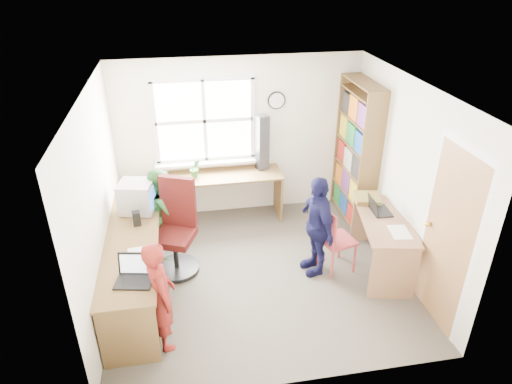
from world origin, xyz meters
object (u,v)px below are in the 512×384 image
(potted_plant, at_px, (195,168))
(person_navy, at_px, (317,226))
(cd_tower, at_px, (262,143))
(person_red, at_px, (161,296))
(laptop_right, at_px, (378,209))
(bookshelf, at_px, (356,156))
(swivel_chair, at_px, (177,232))
(laptop_left, at_px, (135,274))
(crt_monitor, at_px, (137,197))
(right_desk, at_px, (383,232))
(wooden_chair, at_px, (333,237))
(person_green, at_px, (162,213))
(l_desk, at_px, (151,269))

(potted_plant, height_order, person_navy, person_navy)
(cd_tower, relative_size, person_red, 0.67)
(laptop_right, bearing_deg, bookshelf, -5.01)
(bookshelf, height_order, person_red, bookshelf)
(swivel_chair, height_order, person_red, person_red)
(laptop_left, bearing_deg, bookshelf, 44.06)
(crt_monitor, bearing_deg, person_navy, -2.42)
(right_desk, distance_m, cd_tower, 2.17)
(laptop_left, distance_m, laptop_right, 3.06)
(person_navy, bearing_deg, bookshelf, 134.39)
(swivel_chair, height_order, person_navy, person_navy)
(wooden_chair, relative_size, person_red, 0.73)
(laptop_left, relative_size, person_green, 0.33)
(person_red, xyz_separation_m, person_navy, (1.89, 0.93, 0.04))
(person_green, bearing_deg, potted_plant, -43.21)
(right_desk, bearing_deg, crt_monitor, 178.30)
(crt_monitor, bearing_deg, swivel_chair, -13.82)
(bookshelf, height_order, laptop_right, bookshelf)
(right_desk, bearing_deg, potted_plant, 156.72)
(person_red, bearing_deg, crt_monitor, -2.61)
(person_navy, bearing_deg, person_red, -71.76)
(right_desk, bearing_deg, swivel_chair, -179.07)
(bookshelf, distance_m, cd_tower, 1.39)
(potted_plant, xyz_separation_m, person_red, (-0.49, -2.37, -0.27))
(person_green, bearing_deg, crt_monitor, 106.20)
(right_desk, xyz_separation_m, laptop_right, (-0.04, 0.17, 0.25))
(l_desk, bearing_deg, bookshelf, 26.43)
(swivel_chair, bearing_deg, potted_plant, 96.37)
(person_red, bearing_deg, person_green, -12.71)
(laptop_left, distance_m, potted_plant, 2.34)
(crt_monitor, bearing_deg, cd_tower, 41.92)
(l_desk, distance_m, laptop_right, 2.87)
(bookshelf, xyz_separation_m, wooden_chair, (-0.73, -1.25, -0.51))
(laptop_left, relative_size, cd_tower, 0.49)
(cd_tower, xyz_separation_m, person_red, (-1.49, -2.50, -0.54))
(wooden_chair, xyz_separation_m, person_green, (-2.10, 0.75, 0.13))
(wooden_chair, bearing_deg, crt_monitor, 150.83)
(swivel_chair, height_order, laptop_right, swivel_chair)
(cd_tower, distance_m, potted_plant, 1.05)
(right_desk, distance_m, person_red, 2.86)
(potted_plant, xyz_separation_m, person_green, (-0.49, -0.73, -0.27))
(laptop_right, bearing_deg, wooden_chair, 101.79)
(crt_monitor, relative_size, laptop_left, 1.16)
(laptop_right, bearing_deg, cd_tower, 40.15)
(person_red, bearing_deg, laptop_left, 44.85)
(l_desk, xyz_separation_m, swivel_chair, (0.30, 0.61, 0.07))
(bookshelf, height_order, crt_monitor, bookshelf)
(bookshelf, xyz_separation_m, swivel_chair, (-2.65, -0.86, -0.47))
(person_red, bearing_deg, bookshelf, -65.60)
(laptop_right, bearing_deg, person_red, 111.75)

